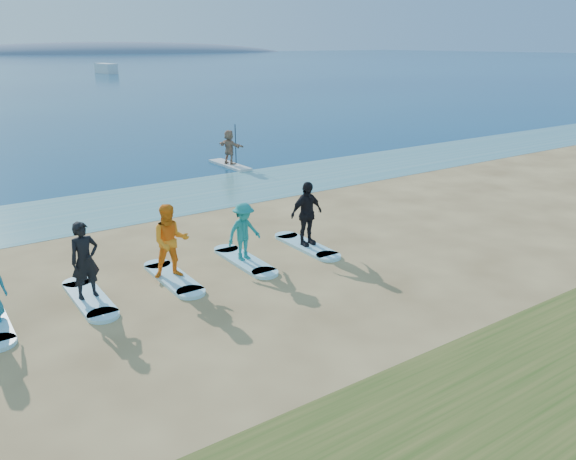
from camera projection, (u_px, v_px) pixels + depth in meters
ground at (299, 307)px, 12.77m from camera, size 600.00×600.00×0.00m
shallow_water at (136, 203)px, 20.97m from camera, size 600.00×600.00×0.00m
island_ridge at (116, 53)px, 298.14m from camera, size 220.00×56.00×18.00m
paddleboard at (230, 165)px, 27.23m from camera, size 0.77×3.01×0.12m
paddleboarder at (229, 147)px, 26.95m from camera, size 0.93×1.59×1.64m
boat_offshore_b at (106, 73)px, 107.00m from camera, size 2.55×6.78×1.83m
surfboard_1 at (90, 298)px, 13.12m from camera, size 0.70×2.20×0.09m
student_1 at (85, 260)px, 12.81m from camera, size 0.72×0.52×1.83m
surfboard_2 at (173, 278)px, 14.24m from camera, size 0.70×2.20×0.09m
student_2 at (171, 241)px, 13.93m from camera, size 1.08×0.95×1.90m
surfboard_3 at (245, 261)px, 15.37m from camera, size 0.70×2.20×0.09m
student_3 at (244, 232)px, 15.10m from camera, size 1.09×0.70×1.59m
surfboard_4 at (306, 246)px, 16.50m from camera, size 0.70×2.20×0.09m
student_4 at (307, 214)px, 16.18m from camera, size 1.13×0.53×1.89m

